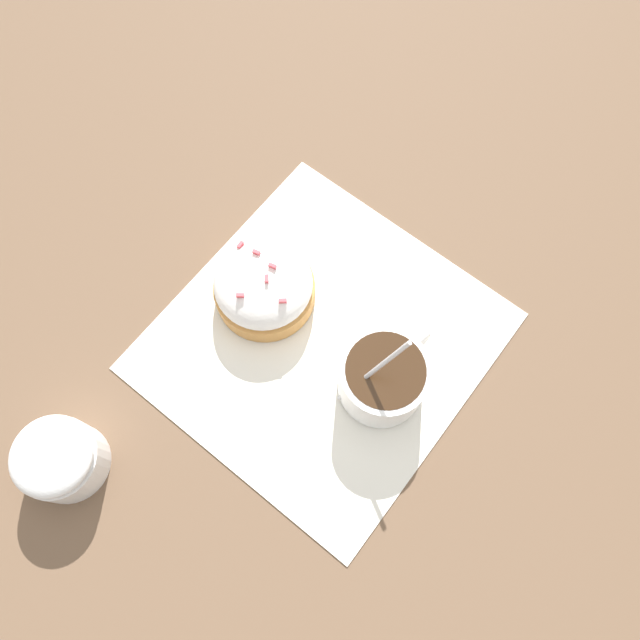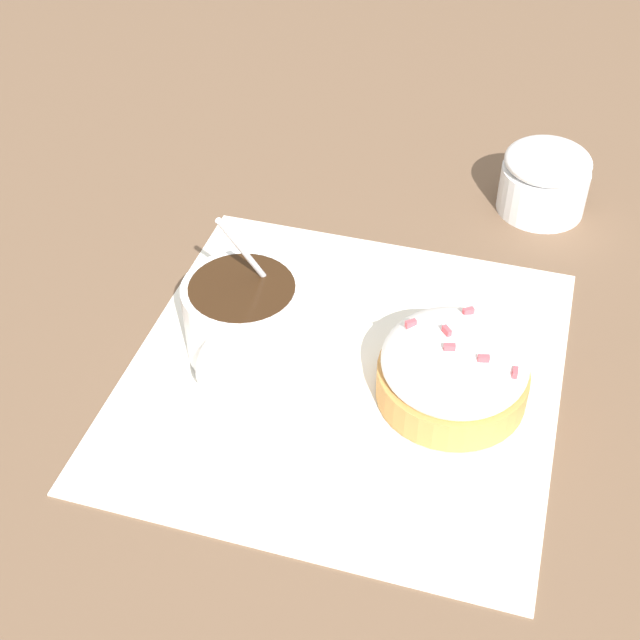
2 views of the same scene
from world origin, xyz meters
name	(u,v)px [view 2 (image 2 of 2)]	position (x,y,z in m)	size (l,w,h in m)	color
ground_plane	(344,373)	(0.00, 0.00, 0.00)	(3.00, 3.00, 0.00)	brown
paper_napkin	(344,372)	(0.00, 0.00, 0.00)	(0.32, 0.33, 0.00)	white
coffee_cup	(243,317)	(0.07, -0.01, 0.03)	(0.08, 0.10, 0.12)	white
frosted_pastry	(454,369)	(-0.07, 0.01, 0.03)	(0.10, 0.10, 0.06)	#C18442
sugar_bowl	(545,179)	(-0.14, -0.22, 0.03)	(0.07, 0.07, 0.06)	white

